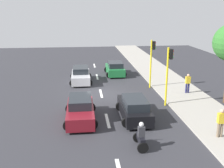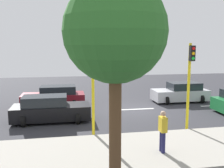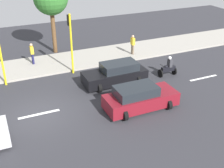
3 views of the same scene
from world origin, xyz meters
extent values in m
cube|color=#2D2D33|center=(0.00, 0.00, -0.05)|extent=(40.00, 60.00, 0.10)
cube|color=#9E998E|center=(7.00, 0.00, 0.07)|extent=(4.00, 60.00, 0.15)
cube|color=white|center=(0.00, -6.00, 0.01)|extent=(0.20, 2.40, 0.01)
cube|color=white|center=(0.00, 0.00, 0.01)|extent=(0.20, 2.40, 0.01)
cube|color=white|center=(0.00, 6.00, 0.01)|extent=(0.20, 2.40, 0.01)
cube|color=white|center=(0.00, 12.00, 0.01)|extent=(0.20, 2.40, 0.01)
cube|color=maroon|center=(-1.79, -5.74, 0.56)|extent=(1.75, 4.40, 0.80)
cube|color=#1E2328|center=(-1.79, -5.39, 1.24)|extent=(1.47, 2.46, 0.56)
cylinder|color=black|center=(-1.02, -7.19, 0.32)|extent=(0.64, 0.22, 0.64)
cylinder|color=black|center=(-2.55, -7.19, 0.32)|extent=(0.64, 0.22, 0.64)
cylinder|color=black|center=(-1.02, -4.29, 0.32)|extent=(0.64, 0.22, 0.64)
cylinder|color=black|center=(-2.55, -4.29, 0.32)|extent=(0.64, 0.22, 0.64)
cube|color=black|center=(1.85, -5.68, 0.56)|extent=(1.72, 4.43, 0.80)
cube|color=#1E2328|center=(1.85, -6.04, 1.24)|extent=(1.45, 2.48, 0.56)
cylinder|color=black|center=(1.10, -4.22, 0.32)|extent=(0.64, 0.22, 0.64)
cylinder|color=black|center=(2.60, -4.22, 0.32)|extent=(0.64, 0.22, 0.64)
cylinder|color=black|center=(1.10, -7.14, 0.32)|extent=(0.64, 0.22, 0.64)
cylinder|color=black|center=(2.60, -7.14, 0.32)|extent=(0.64, 0.22, 0.64)
cube|color=#1E7238|center=(2.07, 6.74, 0.56)|extent=(1.81, 3.91, 0.80)
cube|color=#1E2328|center=(2.07, 6.43, 1.24)|extent=(1.52, 2.19, 0.56)
cylinder|color=black|center=(1.27, 8.03, 0.32)|extent=(0.64, 0.22, 0.64)
cylinder|color=black|center=(2.86, 8.03, 0.32)|extent=(0.64, 0.22, 0.64)
cylinder|color=black|center=(1.27, 5.45, 0.32)|extent=(0.64, 0.22, 0.64)
cylinder|color=black|center=(2.86, 5.45, 0.32)|extent=(0.64, 0.22, 0.64)
cube|color=#B7B7BC|center=(-1.76, 3.95, 0.56)|extent=(1.79, 4.27, 0.80)
cube|color=#1E2328|center=(-1.76, 4.29, 1.24)|extent=(1.51, 2.39, 0.56)
cylinder|color=black|center=(-0.97, 2.54, 0.32)|extent=(0.64, 0.22, 0.64)
cylinder|color=black|center=(-2.55, 2.54, 0.32)|extent=(0.64, 0.22, 0.64)
cylinder|color=black|center=(-0.97, 5.36, 0.32)|extent=(0.64, 0.22, 0.64)
cylinder|color=black|center=(-2.55, 5.36, 0.32)|extent=(0.64, 0.22, 0.64)
cylinder|color=black|center=(1.42, -9.18, 0.30)|extent=(0.60, 0.10, 0.60)
cylinder|color=black|center=(1.42, -10.38, 0.30)|extent=(0.60, 0.10, 0.60)
cube|color=black|center=(1.42, -9.83, 0.55)|extent=(0.28, 1.10, 0.36)
sphere|color=black|center=(1.42, -9.63, 0.73)|extent=(0.32, 0.32, 0.32)
cylinder|color=black|center=(1.42, -9.28, 0.90)|extent=(0.55, 0.04, 0.04)
cube|color=#333338|center=(1.42, -9.93, 1.00)|extent=(0.36, 0.24, 0.60)
sphere|color=silver|center=(1.42, -9.88, 1.40)|extent=(0.26, 0.26, 0.26)
cylinder|color=#72604C|center=(6.03, -9.34, 0.57)|extent=(0.16, 0.16, 0.85)
cylinder|color=#72604C|center=(6.23, -9.34, 0.57)|extent=(0.16, 0.16, 0.85)
cube|color=gold|center=(6.13, -9.34, 1.30)|extent=(0.40, 0.24, 0.60)
sphere|color=tan|center=(6.13, -9.34, 1.73)|extent=(0.22, 0.22, 0.22)
cylinder|color=#1E1E4C|center=(7.36, -1.09, 0.57)|extent=(0.16, 0.16, 0.85)
cylinder|color=#1E1E4C|center=(7.56, -1.09, 0.57)|extent=(0.16, 0.16, 0.85)
cube|color=gold|center=(7.46, -1.09, 1.30)|extent=(0.40, 0.24, 0.60)
sphere|color=tan|center=(7.46, -1.09, 1.73)|extent=(0.22, 0.22, 0.22)
cylinder|color=yellow|center=(4.75, 1.32, 2.25)|extent=(0.14, 0.14, 4.50)
cube|color=black|center=(4.97, 1.32, 4.00)|extent=(0.24, 0.24, 0.76)
sphere|color=red|center=(5.09, 1.32, 4.24)|extent=(0.16, 0.16, 0.16)
sphere|color=#F2A50C|center=(5.09, 1.32, 4.00)|extent=(0.16, 0.16, 0.16)
sphere|color=green|center=(5.09, 1.32, 3.76)|extent=(0.16, 0.16, 0.16)
cylinder|color=yellow|center=(4.75, -3.56, 2.25)|extent=(0.14, 0.14, 4.50)
cube|color=black|center=(4.97, -3.56, 4.00)|extent=(0.24, 0.24, 0.76)
sphere|color=red|center=(5.09, -3.56, 4.24)|extent=(0.16, 0.16, 0.16)
sphere|color=#F2A50C|center=(5.09, -3.56, 4.00)|extent=(0.16, 0.16, 0.16)
sphere|color=green|center=(5.09, -3.56, 3.76)|extent=(0.16, 0.16, 0.16)
camera|label=1|loc=(-1.55, -22.57, 7.26)|focal=43.04mm
camera|label=2|loc=(16.73, -4.82, 4.39)|focal=41.17mm
camera|label=3|loc=(-14.84, 1.97, 9.23)|focal=46.77mm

